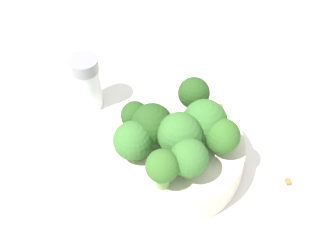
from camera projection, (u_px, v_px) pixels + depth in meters
The scene contains 16 objects.
ground_plane at pixel (168, 164), 0.61m from camera, with size 3.00×3.00×0.00m, color white.
bowl at pixel (168, 154), 0.59m from camera, with size 0.19×0.19×0.04m, color silver.
broccoli_floret_0 at pixel (133, 141), 0.54m from camera, with size 0.05×0.05×0.05m.
broccoli_floret_1 at pixel (180, 135), 0.54m from camera, with size 0.05×0.05×0.06m.
broccoli_floret_2 at pixel (194, 94), 0.59m from camera, with size 0.04×0.04×0.05m.
broccoli_floret_3 at pixel (152, 125), 0.55m from camera, with size 0.05×0.05×0.06m.
broccoli_floret_4 at pixel (222, 136), 0.55m from camera, with size 0.04×0.04×0.05m.
broccoli_floret_5 at pixel (163, 167), 0.51m from camera, with size 0.04×0.04×0.05m.
broccoli_floret_6 at pixel (135, 116), 0.57m from camera, with size 0.03×0.03×0.04m.
broccoli_floret_7 at pixel (189, 158), 0.52m from camera, with size 0.04×0.04×0.05m.
broccoli_floret_8 at pixel (205, 122), 0.56m from camera, with size 0.06×0.06×0.06m.
pepper_shaker at pixel (86, 82), 0.65m from camera, with size 0.04×0.04×0.08m.
almond_crumb_0 at pixel (219, 104), 0.68m from camera, with size 0.01×0.00×0.01m, color olive.
almond_crumb_1 at pixel (211, 102), 0.68m from camera, with size 0.01×0.00×0.01m, color tan.
almond_crumb_2 at pixel (289, 181), 0.58m from camera, with size 0.01×0.01×0.01m, color olive.
almond_crumb_3 at pixel (187, 103), 0.68m from camera, with size 0.01×0.01×0.01m, color tan.
Camera 1 is at (0.22, -0.30, 0.48)m, focal length 50.00 mm.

